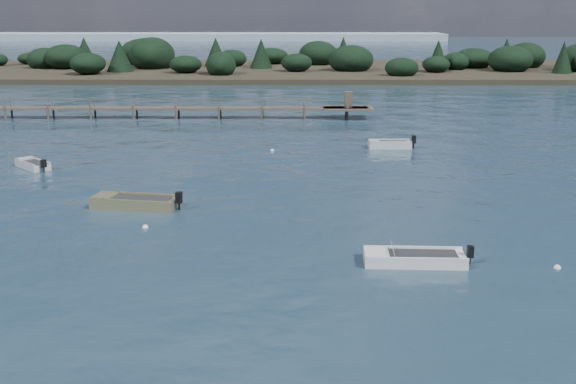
{
  "coord_description": "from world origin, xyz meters",
  "views": [
    {
      "loc": [
        -1.62,
        -24.24,
        10.76
      ],
      "look_at": [
        -1.84,
        14.0,
        1.0
      ],
      "focal_mm": 45.0,
      "sensor_mm": 36.0,
      "label": 1
    }
  ],
  "objects_px": {
    "tender_far_grey_b": "(390,146)",
    "jetty": "(92,108)",
    "dinghy_mid_white_a": "(414,260)",
    "dinghy_mid_grey": "(135,204)",
    "tender_far_grey": "(33,166)"
  },
  "relations": [
    {
      "from": "dinghy_mid_grey",
      "to": "jetty",
      "type": "distance_m",
      "value": 35.49
    },
    {
      "from": "dinghy_mid_grey",
      "to": "tender_far_grey",
      "type": "relative_size",
      "value": 1.68
    },
    {
      "from": "dinghy_mid_white_a",
      "to": "jetty",
      "type": "height_order",
      "value": "jetty"
    },
    {
      "from": "tender_far_grey_b",
      "to": "jetty",
      "type": "distance_m",
      "value": 32.1
    },
    {
      "from": "dinghy_mid_grey",
      "to": "jetty",
      "type": "height_order",
      "value": "jetty"
    },
    {
      "from": "dinghy_mid_white_a",
      "to": "tender_far_grey",
      "type": "relative_size",
      "value": 1.54
    },
    {
      "from": "tender_far_grey_b",
      "to": "jetty",
      "type": "xyz_separation_m",
      "value": [
        -27.86,
        15.91,
        0.8
      ]
    },
    {
      "from": "jetty",
      "to": "dinghy_mid_grey",
      "type": "bearing_deg",
      "value": -71.31
    },
    {
      "from": "tender_far_grey_b",
      "to": "dinghy_mid_white_a",
      "type": "distance_m",
      "value": 26.79
    },
    {
      "from": "tender_far_grey",
      "to": "jetty",
      "type": "distance_m",
      "value": 23.61
    },
    {
      "from": "dinghy_mid_white_a",
      "to": "jetty",
      "type": "relative_size",
      "value": 0.07
    },
    {
      "from": "dinghy_mid_white_a",
      "to": "tender_far_grey_b",
      "type": "bearing_deg",
      "value": 84.79
    },
    {
      "from": "dinghy_mid_grey",
      "to": "dinghy_mid_white_a",
      "type": "bearing_deg",
      "value": -32.57
    },
    {
      "from": "jetty",
      "to": "dinghy_mid_white_a",
      "type": "bearing_deg",
      "value": -59.16
    },
    {
      "from": "dinghy_mid_white_a",
      "to": "dinghy_mid_grey",
      "type": "distance_m",
      "value": 16.69
    }
  ]
}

